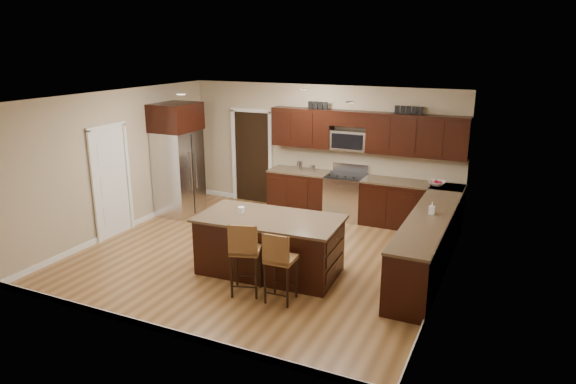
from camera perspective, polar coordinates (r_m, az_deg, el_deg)
The scene contains 22 objects.
floor at distance 8.94m, azimuth -2.97°, elevation -6.96°, with size 6.00×6.00×0.00m, color olive.
ceiling at distance 8.27m, azimuth -3.25°, elevation 10.52°, with size 6.00×6.00×0.00m, color silver.
wall_back at distance 10.95m, azimuth 3.65°, elevation 4.76°, with size 6.00×6.00×0.00m, color tan.
wall_left at distance 10.22m, azimuth -18.17°, elevation 3.16°, with size 5.50×5.50×0.00m, color tan.
wall_right at distance 7.63m, azimuth 17.27°, elevation -1.04°, with size 5.50×5.50×0.00m, color tan.
base_cabinets at distance 9.43m, azimuth 11.46°, elevation -3.02°, with size 4.02×3.96×0.92m.
upper_cabinets at distance 10.38m, azimuth 8.77°, elevation 6.73°, with size 4.00×0.33×0.80m.
range at distance 10.66m, azimuth 6.38°, elevation -0.48°, with size 0.76×0.64×1.11m.
microwave at distance 10.54m, azimuth 6.85°, elevation 5.73°, with size 0.76×0.31×0.40m, color silver.
doorway at distance 11.68m, azimuth -3.99°, elevation 3.88°, with size 0.85×0.03×2.06m, color black.
pantry_door at distance 10.08m, azimuth -19.07°, elevation 0.96°, with size 0.03×0.80×2.04m, color white.
letter_decor at distance 10.35m, azimuth 8.11°, elevation 9.28°, with size 2.20×0.03×0.15m, color black, non-canonical shape.
island at distance 8.14m, azimuth -2.05°, elevation -6.09°, with size 2.30×1.28×0.92m.
stool_mid at distance 7.34m, azimuth -4.83°, elevation -6.49°, with size 0.52×0.52×1.11m.
stool_right at distance 7.12m, azimuth -1.00°, elevation -7.49°, with size 0.41×0.41×1.05m.
refrigerator at distance 10.97m, azimuth -12.13°, elevation 3.69°, with size 0.79×0.95×2.35m.
floor_mat at distance 10.05m, azimuth 1.66°, elevation -4.25°, with size 0.81×0.54×0.01m, color brown.
fruit_bowl at distance 10.14m, azimuth 16.22°, elevation 0.93°, with size 0.31×0.31×0.08m, color silver.
soap_bottle at distance 8.39m, azimuth 15.69°, elevation -1.75°, with size 0.09×0.09×0.19m, color #B2B2B2.
canister_tall at distance 10.88m, azimuth 1.32°, elevation 2.93°, with size 0.12×0.12×0.20m, color silver.
canister_short at distance 10.77m, azimuth 2.77°, elevation 2.63°, with size 0.11×0.11×0.14m, color silver.
island_jar at distance 8.18m, azimuth -5.22°, elevation -2.00°, with size 0.10×0.10×0.10m, color white.
Camera 1 is at (3.86, -7.26, 3.51)m, focal length 32.00 mm.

